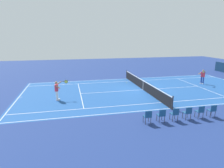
{
  "coord_description": "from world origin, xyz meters",
  "views": [
    {
      "loc": [
        7.36,
        17.98,
        5.28
      ],
      "look_at": [
        3.39,
        0.46,
        0.9
      ],
      "focal_mm": 30.91,
      "sensor_mm": 36.0,
      "label": 1
    }
  ],
  "objects_px": {
    "spectator_chair_0": "(212,110)",
    "spectator_chair_3": "(175,113)",
    "tennis_net": "(143,85)",
    "spectator_chair_2": "(188,112)",
    "tennis_player_near": "(57,90)",
    "spectator_chair_1": "(200,111)",
    "tennis_player_far": "(203,76)",
    "spectator_chair_5": "(148,116)",
    "tennis_ball": "(127,83)",
    "spectator_chair_4": "(161,115)"
  },
  "relations": [
    {
      "from": "spectator_chair_3",
      "to": "spectator_chair_5",
      "type": "distance_m",
      "value": 1.86
    },
    {
      "from": "tennis_player_near",
      "to": "spectator_chair_2",
      "type": "xyz_separation_m",
      "value": [
        -8.5,
        6.06,
        -0.41
      ]
    },
    {
      "from": "tennis_ball",
      "to": "spectator_chair_0",
      "type": "distance_m",
      "value": 11.1
    },
    {
      "from": "tennis_net",
      "to": "spectator_chair_4",
      "type": "relative_size",
      "value": 13.3
    },
    {
      "from": "tennis_player_near",
      "to": "tennis_player_far",
      "type": "relative_size",
      "value": 1.0
    },
    {
      "from": "tennis_net",
      "to": "tennis_player_far",
      "type": "xyz_separation_m",
      "value": [
        -7.62,
        -0.89,
        0.44
      ]
    },
    {
      "from": "spectator_chair_2",
      "to": "spectator_chair_4",
      "type": "distance_m",
      "value": 1.86
    },
    {
      "from": "spectator_chair_4",
      "to": "spectator_chair_5",
      "type": "xyz_separation_m",
      "value": [
        0.93,
        0.0,
        0.0
      ]
    },
    {
      "from": "tennis_player_far",
      "to": "spectator_chair_5",
      "type": "xyz_separation_m",
      "value": [
        10.35,
        8.48,
        -0.41
      ]
    },
    {
      "from": "tennis_player_far",
      "to": "spectator_chair_5",
      "type": "bearing_deg",
      "value": 39.32
    },
    {
      "from": "tennis_player_near",
      "to": "spectator_chair_0",
      "type": "distance_m",
      "value": 12.01
    },
    {
      "from": "tennis_net",
      "to": "tennis_player_near",
      "type": "xyz_separation_m",
      "value": [
        8.43,
        1.52,
        0.44
      ]
    },
    {
      "from": "spectator_chair_1",
      "to": "spectator_chair_4",
      "type": "distance_m",
      "value": 2.79
    },
    {
      "from": "spectator_chair_0",
      "to": "spectator_chair_1",
      "type": "bearing_deg",
      "value": 0.0
    },
    {
      "from": "tennis_ball",
      "to": "spectator_chair_5",
      "type": "bearing_deg",
      "value": 79.8
    },
    {
      "from": "tennis_ball",
      "to": "spectator_chair_1",
      "type": "relative_size",
      "value": 0.08
    },
    {
      "from": "spectator_chair_1",
      "to": "spectator_chair_2",
      "type": "bearing_deg",
      "value": 0.0
    },
    {
      "from": "spectator_chair_1",
      "to": "spectator_chair_4",
      "type": "relative_size",
      "value": 1.0
    },
    {
      "from": "tennis_player_near",
      "to": "spectator_chair_1",
      "type": "bearing_deg",
      "value": 147.26
    },
    {
      "from": "tennis_net",
      "to": "spectator_chair_0",
      "type": "distance_m",
      "value": 7.83
    },
    {
      "from": "tennis_player_far",
      "to": "spectator_chair_1",
      "type": "height_order",
      "value": "tennis_player_far"
    },
    {
      "from": "tennis_player_far",
      "to": "spectator_chair_1",
      "type": "distance_m",
      "value": 10.76
    },
    {
      "from": "spectator_chair_0",
      "to": "spectator_chair_3",
      "type": "height_order",
      "value": "same"
    },
    {
      "from": "spectator_chair_1",
      "to": "spectator_chair_2",
      "type": "relative_size",
      "value": 1.0
    },
    {
      "from": "tennis_player_far",
      "to": "spectator_chair_5",
      "type": "distance_m",
      "value": 13.38
    },
    {
      "from": "spectator_chair_0",
      "to": "tennis_player_near",
      "type": "bearing_deg",
      "value": -30.34
    },
    {
      "from": "spectator_chair_1",
      "to": "spectator_chair_5",
      "type": "height_order",
      "value": "same"
    },
    {
      "from": "tennis_player_far",
      "to": "spectator_chair_0",
      "type": "relative_size",
      "value": 1.93
    },
    {
      "from": "tennis_player_near",
      "to": "tennis_ball",
      "type": "relative_size",
      "value": 25.71
    },
    {
      "from": "spectator_chair_4",
      "to": "spectator_chair_5",
      "type": "height_order",
      "value": "same"
    },
    {
      "from": "spectator_chair_0",
      "to": "spectator_chair_1",
      "type": "relative_size",
      "value": 1.0
    },
    {
      "from": "tennis_player_near",
      "to": "tennis_player_far",
      "type": "bearing_deg",
      "value": -171.45
    },
    {
      "from": "spectator_chair_0",
      "to": "spectator_chair_5",
      "type": "height_order",
      "value": "same"
    },
    {
      "from": "spectator_chair_2",
      "to": "spectator_chair_0",
      "type": "bearing_deg",
      "value": 180.0
    },
    {
      "from": "tennis_net",
      "to": "tennis_ball",
      "type": "xyz_separation_m",
      "value": [
        0.79,
        -3.16,
        -0.46
      ]
    },
    {
      "from": "spectator_chair_2",
      "to": "spectator_chair_5",
      "type": "distance_m",
      "value": 2.79
    },
    {
      "from": "spectator_chair_3",
      "to": "spectator_chair_5",
      "type": "relative_size",
      "value": 1.0
    },
    {
      "from": "tennis_net",
      "to": "tennis_player_far",
      "type": "bearing_deg",
      "value": -173.34
    },
    {
      "from": "spectator_chair_0",
      "to": "spectator_chair_5",
      "type": "xyz_separation_m",
      "value": [
        4.66,
        0.0,
        0.0
      ]
    },
    {
      "from": "spectator_chair_3",
      "to": "spectator_chair_2",
      "type": "bearing_deg",
      "value": 180.0
    },
    {
      "from": "tennis_net",
      "to": "spectator_chair_3",
      "type": "height_order",
      "value": "tennis_net"
    },
    {
      "from": "spectator_chair_5",
      "to": "spectator_chair_1",
      "type": "bearing_deg",
      "value": 180.0
    },
    {
      "from": "spectator_chair_3",
      "to": "spectator_chair_5",
      "type": "height_order",
      "value": "same"
    },
    {
      "from": "spectator_chair_1",
      "to": "tennis_player_near",
      "type": "bearing_deg",
      "value": -32.74
    },
    {
      "from": "tennis_net",
      "to": "spectator_chair_2",
      "type": "distance_m",
      "value": 7.59
    },
    {
      "from": "tennis_player_far",
      "to": "tennis_ball",
      "type": "distance_m",
      "value": 8.76
    },
    {
      "from": "spectator_chair_0",
      "to": "spectator_chair_2",
      "type": "distance_m",
      "value": 1.86
    },
    {
      "from": "tennis_player_near",
      "to": "spectator_chair_5",
      "type": "distance_m",
      "value": 8.34
    },
    {
      "from": "tennis_net",
      "to": "spectator_chair_3",
      "type": "distance_m",
      "value": 7.63
    },
    {
      "from": "spectator_chair_3",
      "to": "tennis_ball",
      "type": "bearing_deg",
      "value": -90.39
    }
  ]
}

